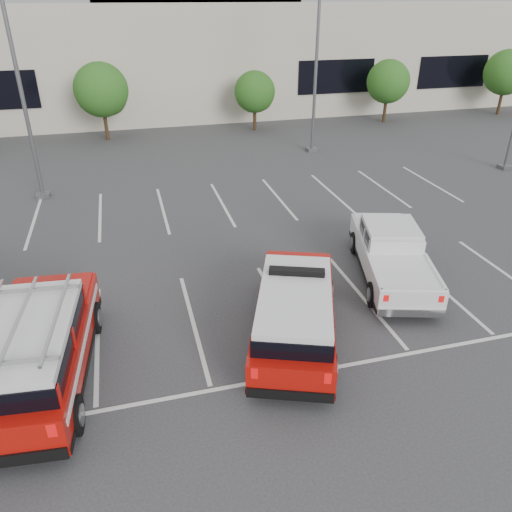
{
  "coord_description": "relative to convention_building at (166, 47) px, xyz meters",
  "views": [
    {
      "loc": [
        -4.03,
        -11.99,
        8.53
      ],
      "look_at": [
        -0.35,
        1.7,
        1.05
      ],
      "focal_mm": 35.0,
      "sensor_mm": 36.0,
      "label": 1
    }
  ],
  "objects": [
    {
      "name": "ground",
      "position": [
        -0.18,
        -31.86,
        -4.72
      ],
      "size": [
        120.0,
        120.0,
        0.0
      ],
      "primitive_type": "plane",
      "color": "#333335",
      "rests_on": "ground"
    },
    {
      "name": "stall_markings",
      "position": [
        -0.18,
        -27.36,
        -4.71
      ],
      "size": [
        23.0,
        15.0,
        0.01
      ],
      "primitive_type": "cube",
      "color": "silver",
      "rests_on": "ground"
    },
    {
      "name": "convention_building",
      "position": [
        0.0,
        0.0,
        0.0
      ],
      "size": [
        60.0,
        16.99,
        13.2
      ],
      "color": "beige",
      "rests_on": "ground"
    },
    {
      "name": "tree_mid_left",
      "position": [
        -5.09,
        -9.82,
        -1.68
      ],
      "size": [
        3.37,
        3.37,
        4.85
      ],
      "color": "#3F2B19",
      "rests_on": "ground"
    },
    {
      "name": "tree_mid_right",
      "position": [
        4.91,
        -9.82,
        -2.22
      ],
      "size": [
        2.77,
        2.77,
        3.99
      ],
      "color": "#3F2B19",
      "rests_on": "ground"
    },
    {
      "name": "tree_right",
      "position": [
        14.91,
        -9.82,
        -1.95
      ],
      "size": [
        3.07,
        3.07,
        4.42
      ],
      "color": "#3F2B19",
      "rests_on": "ground"
    },
    {
      "name": "tree_far_right",
      "position": [
        24.91,
        -9.82,
        -1.68
      ],
      "size": [
        3.37,
        3.37,
        4.85
      ],
      "color": "#3F2B19",
      "rests_on": "ground"
    },
    {
      "name": "light_pole_left",
      "position": [
        -8.18,
        -19.86,
        0.47
      ],
      "size": [
        0.9,
        0.6,
        10.24
      ],
      "color": "#59595E",
      "rests_on": "ground"
    },
    {
      "name": "light_pole_mid",
      "position": [
        6.82,
        -15.86,
        0.47
      ],
      "size": [
        0.9,
        0.6,
        10.24
      ],
      "color": "#59595E",
      "rests_on": "ground"
    },
    {
      "name": "fire_chief_suv",
      "position": [
        -0.29,
        -33.3,
        -3.91
      ],
      "size": [
        3.91,
        5.96,
        1.97
      ],
      "rotation": [
        0.0,
        0.0,
        -0.37
      ],
      "color": "#A60D08",
      "rests_on": "ground"
    },
    {
      "name": "white_pickup",
      "position": [
        3.96,
        -30.84,
        -4.03
      ],
      "size": [
        3.44,
        5.92,
        1.72
      ],
      "rotation": [
        0.0,
        0.0,
        -0.29
      ],
      "color": "silver",
      "rests_on": "ground"
    },
    {
      "name": "ladder_suv",
      "position": [
        -6.85,
        -33.38,
        -3.81
      ],
      "size": [
        2.79,
        5.97,
        2.28
      ],
      "rotation": [
        0.0,
        0.0,
        -0.09
      ],
      "color": "#A60D08",
      "rests_on": "ground"
    }
  ]
}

